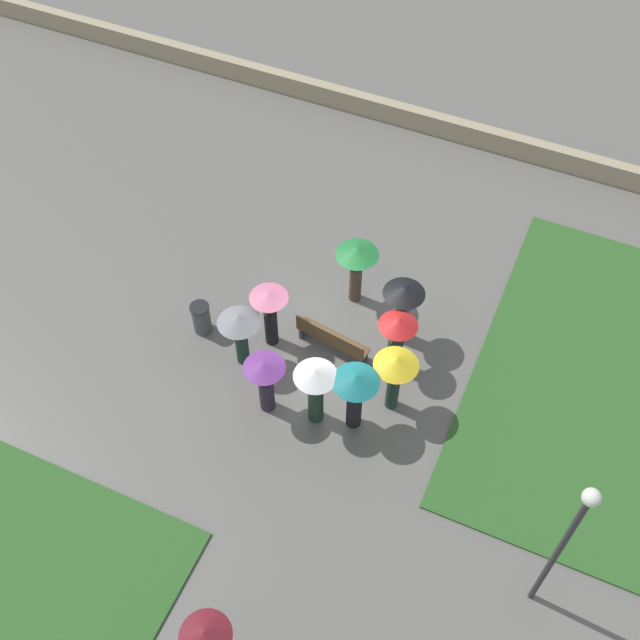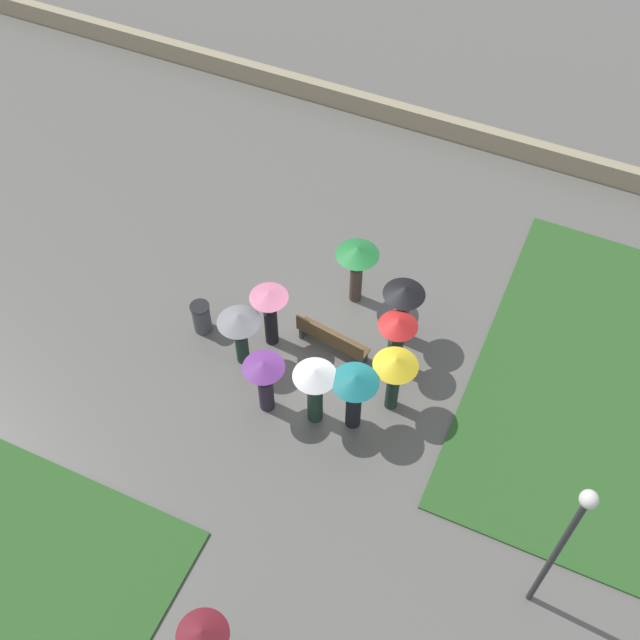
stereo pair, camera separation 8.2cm
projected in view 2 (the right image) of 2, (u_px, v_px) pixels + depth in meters
name	position (u px, v px, depth m)	size (l,w,h in m)	color
ground_plane	(338.00, 357.00, 20.00)	(90.00, 90.00, 0.00)	#66635E
lawn_patch_near	(617.00, 390.00, 19.37)	(6.71, 9.71, 0.06)	#2D5B26
parapet_wall	(456.00, 130.00, 24.82)	(45.00, 0.35, 0.68)	tan
park_bench	(332.00, 339.00, 19.75)	(1.95, 0.69, 0.90)	brown
lamp_post	(565.00, 539.00, 13.94)	(0.32, 0.32, 4.80)	#2D2D30
trash_bin	(202.00, 317.00, 20.18)	(0.50, 0.50, 0.92)	#4C4C51
crowd_person_pink	(270.00, 309.00, 19.30)	(0.94, 0.94, 1.91)	black
crowd_person_grey	(239.00, 326.00, 18.89)	(1.04, 1.04, 1.79)	#1E3328
crowd_person_white	(315.00, 385.00, 17.88)	(1.00, 1.00, 1.98)	#1E3328
crowd_person_yellow	(395.00, 370.00, 17.99)	(1.04, 1.04, 1.93)	#1E3328
crowd_person_teal	(355.00, 390.00, 17.75)	(1.08, 1.08, 1.97)	black
crowd_person_green	(357.00, 261.00, 20.00)	(1.10, 1.10, 1.94)	#47382D
crowd_person_red	(397.00, 336.00, 18.88)	(0.94, 0.94, 1.85)	#1E3328
crowd_person_black	(403.00, 304.00, 19.35)	(1.03, 1.03, 1.94)	slate
crowd_person_purple	(265.00, 378.00, 18.19)	(0.97, 0.97, 1.81)	#2D2333
lone_walker_mid_plaza	(205.00, 640.00, 14.46)	(0.97, 0.97, 1.95)	#282D47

